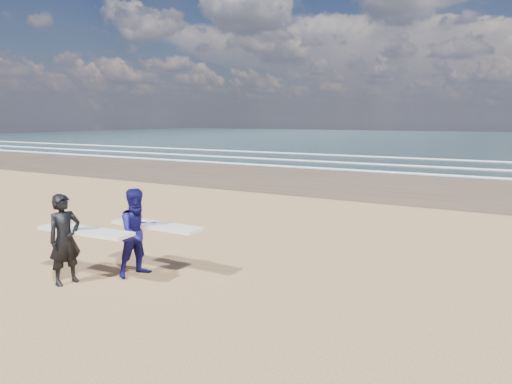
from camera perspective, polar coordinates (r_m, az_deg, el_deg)
The scene contains 2 objects.
surfer_near at distance 10.08m, azimuth -22.52°, elevation -5.35°, with size 2.23×1.06×1.87m.
surfer_far at distance 10.11m, azimuth -14.39°, elevation -4.85°, with size 2.20×1.16×1.89m.
Camera 1 is at (8.61, -5.90, 3.36)m, focal length 32.00 mm.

